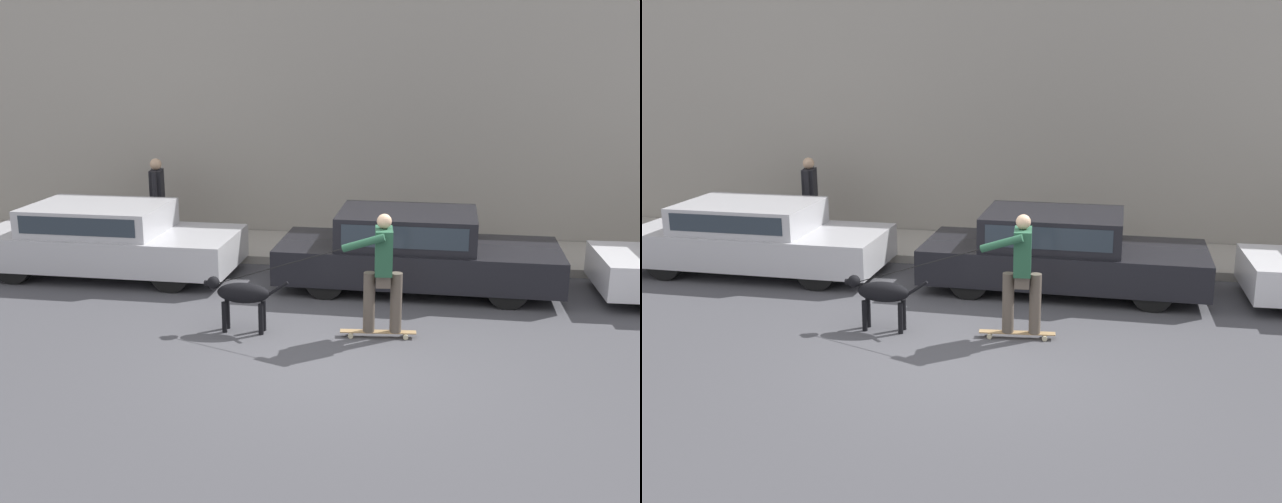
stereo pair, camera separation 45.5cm
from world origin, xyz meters
TOP-DOWN VIEW (x-y plane):
  - ground_plane at (0.00, 0.00)m, footprint 36.00×36.00m
  - back_wall at (0.00, 6.08)m, footprint 32.00×0.30m
  - sidewalk_curb at (0.00, 4.89)m, footprint 30.00×2.03m
  - parked_car_0 at (-4.35, 2.89)m, footprint 4.43×1.86m
  - parked_car_1 at (0.90, 2.89)m, footprint 4.49×1.84m
  - dog at (-1.36, 0.54)m, footprint 1.17×0.28m
  - skateboarder at (0.54, 0.61)m, footprint 2.77×0.64m
  - pedestrian_with_bag at (-4.23, 4.99)m, footprint 0.31×0.75m

SIDE VIEW (x-z plane):
  - ground_plane at x=0.00m, z-range 0.00..0.00m
  - sidewalk_curb at x=0.00m, z-range 0.00..0.15m
  - dog at x=-1.36m, z-range 0.14..0.91m
  - parked_car_0 at x=-4.35m, z-range -0.01..1.22m
  - parked_car_1 at x=0.90m, z-range -0.02..1.25m
  - skateboarder at x=0.54m, z-range 0.11..1.81m
  - pedestrian_with_bag at x=-4.23m, z-range 0.22..1.81m
  - back_wall at x=0.00m, z-range 0.00..5.17m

